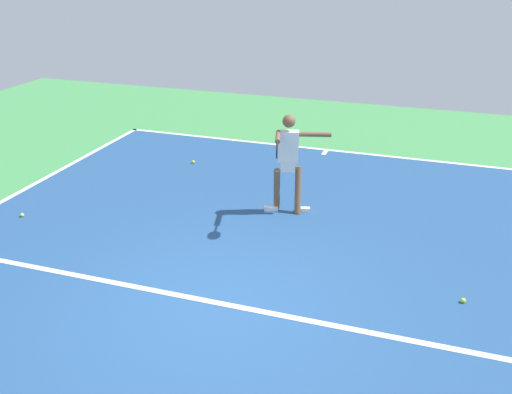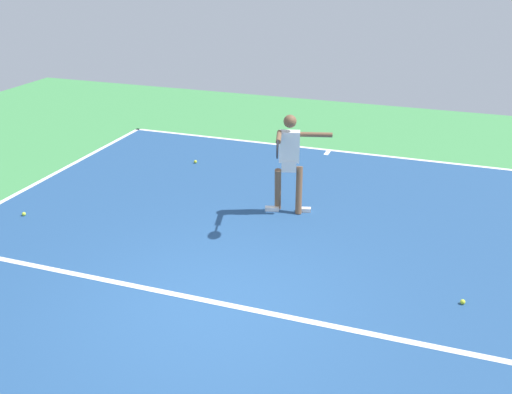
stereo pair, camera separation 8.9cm
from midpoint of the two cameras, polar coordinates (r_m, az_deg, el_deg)
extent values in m
plane|color=#428E4C|center=(7.62, -3.92, -10.66)|extent=(22.29, 22.29, 0.00)
cube|color=navy|center=(7.62, -3.92, -10.64)|extent=(9.94, 13.38, 0.00)
cube|color=white|center=(13.38, 7.34, 4.56)|extent=(9.94, 0.10, 0.01)
cube|color=white|center=(7.70, -3.60, -10.21)|extent=(7.46, 0.10, 0.01)
cube|color=white|center=(13.19, 7.15, 4.30)|extent=(0.10, 0.30, 0.01)
cylinder|color=brown|center=(10.05, 4.46, 0.66)|extent=(0.19, 0.32, 0.82)
cube|color=white|center=(10.20, 4.94, -1.24)|extent=(0.26, 0.16, 0.07)
cylinder|color=brown|center=(10.05, 2.40, 0.72)|extent=(0.19, 0.32, 0.82)
cube|color=white|center=(10.20, 1.82, -1.15)|extent=(0.26, 0.16, 0.07)
cube|color=white|center=(9.88, 3.49, 3.14)|extent=(0.29, 0.26, 0.20)
cube|color=white|center=(9.78, 3.54, 4.93)|extent=(0.38, 0.26, 0.53)
sphere|color=brown|center=(9.65, 3.60, 7.37)|extent=(0.22, 0.22, 0.22)
cylinder|color=brown|center=(9.72, 6.15, 6.06)|extent=(0.53, 0.22, 0.08)
cylinder|color=brown|center=(9.45, 2.51, 5.87)|extent=(0.22, 0.53, 0.08)
cylinder|color=black|center=(9.09, 2.44, 5.16)|extent=(0.09, 0.22, 0.03)
torus|color=black|center=(8.86, 2.38, 4.67)|extent=(0.10, 0.29, 0.29)
cylinder|color=silver|center=(8.86, 2.38, 4.67)|extent=(0.07, 0.24, 0.25)
sphere|color=#CCE033|center=(8.11, 19.79, -9.59)|extent=(0.07, 0.07, 0.07)
sphere|color=yellow|center=(12.51, -5.72, 3.45)|extent=(0.07, 0.07, 0.07)
sphere|color=#C6E53D|center=(10.75, -21.45, -1.55)|extent=(0.07, 0.07, 0.07)
camera|label=1|loc=(0.04, -89.70, 0.13)|focal=41.06mm
camera|label=2|loc=(0.04, 90.30, -0.13)|focal=41.06mm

